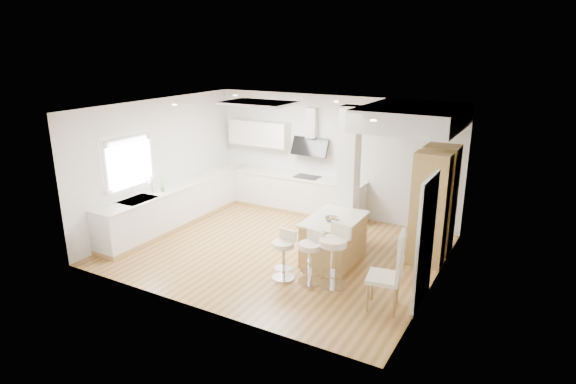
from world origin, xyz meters
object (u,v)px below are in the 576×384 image
Objects in this scene: bar_stool_c at (334,252)px; dining_chair at (392,269)px; bar_stool_a at (284,252)px; bar_stool_b at (311,254)px; peninsula at (334,239)px.

dining_chair reaches higher than bar_stool_c.
bar_stool_b is at bearing 20.00° from bar_stool_a.
bar_stool_a is 0.47m from bar_stool_b.
bar_stool_c is (0.85, 0.19, 0.12)m from bar_stool_a.
dining_chair is at bearing 4.33° from bar_stool_a.
peninsula is at bearing 75.99° from bar_stool_a.
peninsula is at bearing 131.13° from dining_chair.
peninsula is 1.02m from bar_stool_b.
peninsula is 1.59× the size of bar_stool_a.
dining_chair is (1.07, -0.28, 0.07)m from bar_stool_c.
bar_stool_c reaches higher than bar_stool_a.
bar_stool_c is at bearing 19.59° from bar_stool_a.
bar_stool_a is 0.68× the size of dining_chair.
bar_stool_a is 0.88m from bar_stool_c.
peninsula is 1.94m from dining_chair.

